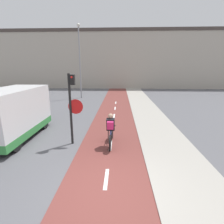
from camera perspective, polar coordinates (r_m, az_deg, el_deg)
name	(u,v)px	position (r m, az deg, el deg)	size (l,w,h in m)	color
ground_plane	(105,190)	(5.63, -2.30, -24.02)	(120.00, 120.00, 0.00)	#5B5B60
bike_lane	(105,189)	(5.62, -2.30, -23.90)	(2.78, 60.00, 0.02)	brown
sidewalk_strip	(195,192)	(6.01, 25.38, -22.46)	(2.40, 60.00, 0.05)	#A8A399
building_row_background	(118,60)	(32.16, 1.95, 16.63)	(60.00, 5.20, 9.53)	#B2A899
traffic_light_pole	(72,102)	(7.99, -12.95, 3.28)	(0.67, 0.25, 3.25)	black
street_lamp_far	(80,55)	(20.71, -10.53, 17.81)	(0.36, 0.36, 8.07)	gray
cyclist_near	(111,131)	(7.90, -0.47, -6.18)	(0.46, 1.75, 1.52)	black
van	(13,115)	(9.93, -29.62, -0.76)	(1.97, 4.47, 2.49)	silver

